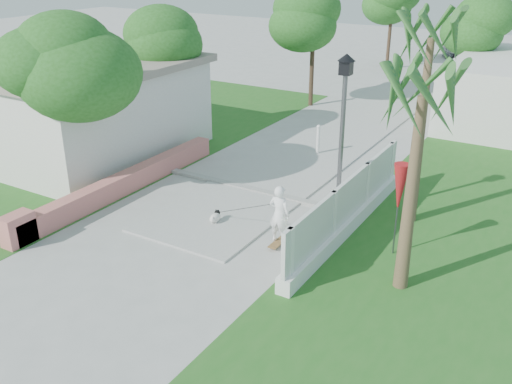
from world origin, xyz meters
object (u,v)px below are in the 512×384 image
Objects in this scene: patio_umbrella at (400,189)px; dog at (215,217)px; parked_car at (478,47)px; skateboarder at (259,211)px; street_lamp at (342,134)px; bollard at (318,139)px.

patio_umbrella is 4.89m from dog.
parked_car is at bearing 73.43° from dog.
skateboarder is 1.49m from dog.
street_lamp is 1.95× the size of skateboarder.
parked_car is at bearing 93.74° from street_lamp.
street_lamp is at bearing 165.48° from parked_car.
street_lamp reaches higher than patio_umbrella.
patio_umbrella is 27.90m from parked_car.
dog is at bearing -145.01° from street_lamp.
parked_car is at bearing 97.51° from patio_umbrella.
parked_car is (-3.64, 27.65, -0.94)m from patio_umbrella.
street_lamp reaches higher than dog.
skateboarder reaches higher than parked_car.
patio_umbrella is 4.57× the size of dog.
dog is at bearing -89.79° from bollard.
street_lamp is 3.96m from dog.
parked_car is at bearing 87.52° from bollard.
street_lamp is at bearing -124.75° from skateboarder.
patio_umbrella is 3.46m from skateboarder.
bollard reaches higher than dog.
bollard is at bearing 120.96° from street_lamp.
skateboarder is 0.52× the size of parked_car.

